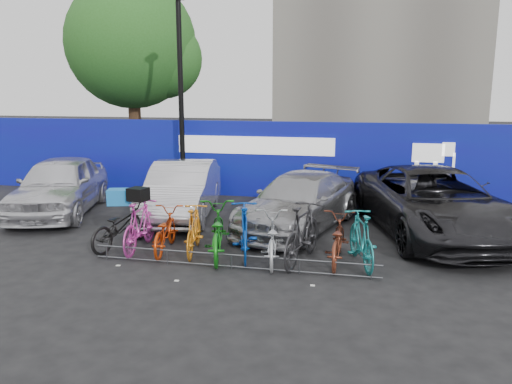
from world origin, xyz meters
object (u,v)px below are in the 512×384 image
(bike_1, at_px, (140,225))
(bike_6, at_px, (272,239))
(bike_8, at_px, (337,240))
(bike_9, at_px, (361,239))
(bike_7, at_px, (302,233))
(car_0, at_px, (60,185))
(bike_5, at_px, (244,231))
(car_2, at_px, (299,202))
(bike_rack, at_px, (231,261))
(bike_0, at_px, (121,226))
(car_3, at_px, (434,202))
(lamppost, at_px, (181,93))
(tree, at_px, (137,47))
(bike_2, at_px, (165,231))
(bike_4, at_px, (217,232))
(bike_3, at_px, (194,230))
(car_1, at_px, (182,190))

(bike_1, bearing_deg, bike_6, 173.14)
(bike_8, relative_size, bike_9, 1.01)
(bike_7, bearing_deg, car_0, -8.59)
(bike_5, bearing_deg, car_0, -37.97)
(car_2, height_order, bike_5, car_2)
(bike_rack, xyz_separation_m, bike_6, (0.67, 0.57, 0.32))
(bike_0, xyz_separation_m, bike_9, (5.08, -0.06, 0.06))
(car_3, bearing_deg, bike_8, -145.50)
(bike_0, distance_m, bike_5, 2.76)
(lamppost, xyz_separation_m, bike_7, (4.46, -5.35, -2.68))
(car_0, relative_size, bike_5, 2.49)
(bike_rack, height_order, bike_7, bike_7)
(car_2, xyz_separation_m, bike_6, (-0.20, -2.60, -0.18))
(tree, distance_m, bike_rack, 13.55)
(bike_9, bearing_deg, bike_6, -9.44)
(bike_2, relative_size, bike_9, 0.97)
(bike_2, xyz_separation_m, bike_8, (3.57, 0.07, 0.02))
(car_3, bearing_deg, car_0, 164.77)
(bike_0, relative_size, bike_5, 0.98)
(lamppost, xyz_separation_m, bike_1, (1.00, -5.29, -2.73))
(bike_4, distance_m, bike_9, 2.87)
(lamppost, bearing_deg, bike_5, -58.07)
(bike_rack, distance_m, bike_8, 2.11)
(car_3, bearing_deg, bike_3, -168.63)
(bike_5, bearing_deg, car_1, -64.38)
(bike_0, relative_size, bike_7, 0.92)
(bike_5, distance_m, bike_6, 0.62)
(car_1, xyz_separation_m, bike_9, (4.73, -2.85, -0.20))
(bike_0, bearing_deg, bike_6, -170.32)
(tree, distance_m, bike_7, 13.59)
(car_0, bearing_deg, bike_1, -51.84)
(bike_4, bearing_deg, bike_8, 169.35)
(bike_2, bearing_deg, bike_1, -6.86)
(bike_rack, distance_m, bike_3, 1.29)
(bike_rack, relative_size, bike_7, 2.83)
(bike_1, height_order, bike_4, bike_1)
(car_0, bearing_deg, car_3, -16.28)
(car_3, bearing_deg, bike_9, -137.85)
(tree, height_order, bike_8, tree)
(car_2, xyz_separation_m, bike_5, (-0.79, -2.43, -0.11))
(car_3, bearing_deg, bike_6, -156.46)
(tree, xyz_separation_m, bike_9, (9.17, -9.92, -4.53))
(bike_8, bearing_deg, bike_rack, 23.47)
(bike_rack, height_order, car_0, car_0)
(bike_4, height_order, bike_6, bike_4)
(car_3, xyz_separation_m, bike_2, (-5.65, -2.52, -0.33))
(car_2, distance_m, car_3, 3.14)
(bike_rack, bearing_deg, car_2, 74.70)
(bike_0, xyz_separation_m, bike_2, (1.04, -0.07, -0.02))
(car_2, bearing_deg, tree, 152.75)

